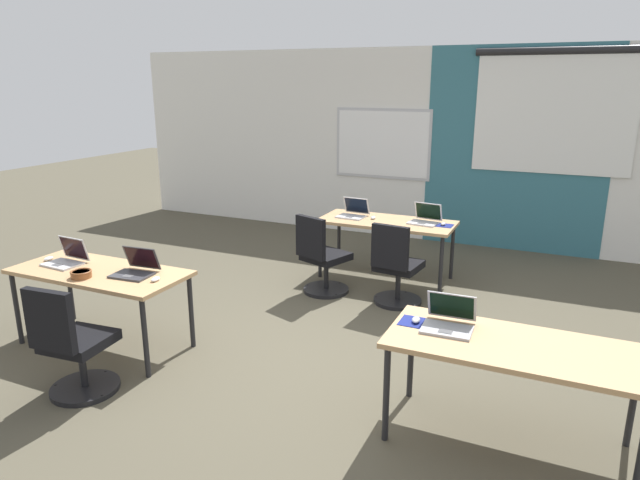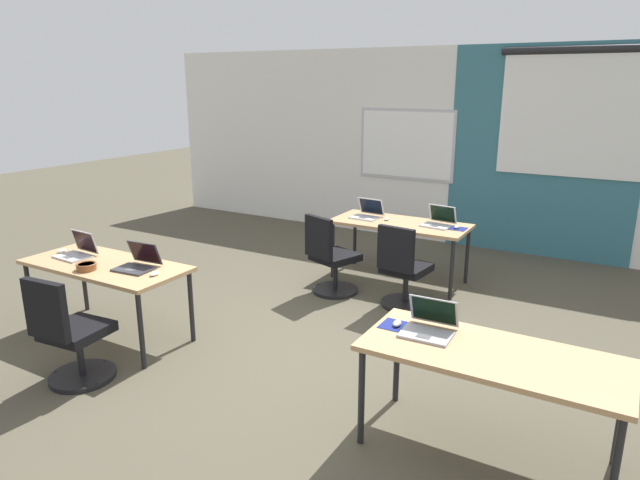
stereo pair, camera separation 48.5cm
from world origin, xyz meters
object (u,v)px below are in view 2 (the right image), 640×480
object	(u,v)px
desk_far_center	(400,227)
laptop_far_left	(367,214)
mouse_near_right_inner	(397,323)
chair_far_right	(403,274)
chair_far_left	(331,262)
mouse_far_left	(387,219)
chair_near_left_inner	(70,339)
laptop_near_left_inner	(137,263)
desk_near_left	(106,270)
desk_near_right	(491,361)
mouse_near_left_inner	(155,274)
laptop_near_left_end	(77,251)
laptop_near_right_inner	(429,326)
mouse_far_right	(457,227)
laptop_far_right	(439,222)
snack_bowl	(86,266)
mouse_near_left_end	(62,251)

from	to	relation	value
desk_far_center	laptop_far_left	bearing A→B (deg)	176.60
mouse_near_right_inner	chair_far_right	size ratio (longest dim) A/B	0.12
chair_far_left	chair_far_right	size ratio (longest dim) A/B	1.00
mouse_far_left	chair_near_left_inner	bearing A→B (deg)	-107.69
desk_far_center	laptop_near_left_inner	bearing A→B (deg)	-116.61
desk_near_left	desk_near_right	bearing A→B (deg)	0.00
chair_near_left_inner	mouse_near_left_inner	bearing A→B (deg)	-110.48
mouse_far_left	laptop_near_left_end	xyz separation A→B (m)	(-1.98, -2.80, 0.03)
laptop_near_right_inner	mouse_far_right	distance (m)	2.85
laptop_far_right	mouse_near_left_inner	xyz separation A→B (m)	(-1.55, -2.88, -0.03)
laptop_near_left_end	laptop_far_right	distance (m)	3.86
chair_far_left	laptop_near_left_end	distance (m)	2.62
laptop_far_right	chair_near_left_inner	size ratio (longest dim) A/B	0.40
mouse_far_left	mouse_near_left_inner	distance (m)	2.98
mouse_near_right_inner	mouse_near_left_inner	distance (m)	2.20
laptop_far_left	chair_far_right	world-z (taller)	laptop_far_left
laptop_near_left_end	snack_bowl	distance (m)	0.47
mouse_near_right_inner	snack_bowl	distance (m)	2.84
laptop_near_left_inner	snack_bowl	size ratio (longest dim) A/B	2.00
desk_far_center	mouse_near_left_end	bearing A→B (deg)	-130.72
desk_near_left	chair_far_right	bearing A→B (deg)	43.73
chair_far_right	laptop_far_right	bearing A→B (deg)	-88.65
laptop_far_left	laptop_far_right	distance (m)	0.89
laptop_near_left_inner	desk_far_center	bearing A→B (deg)	58.69
mouse_near_right_inner	chair_far_right	xyz separation A→B (m)	(-0.73, 1.96, -0.36)
mouse_near_left_end	mouse_far_right	size ratio (longest dim) A/B	1.01
laptop_near_right_inner	laptop_near_left_end	world-z (taller)	laptop_near_left_end
mouse_far_left	laptop_near_left_inner	size ratio (longest dim) A/B	0.31
desk_near_right	laptop_near_right_inner	xyz separation A→B (m)	(-0.44, 0.07, 0.11)
desk_near_right	laptop_near_left_inner	distance (m)	3.13
mouse_near_left_end	laptop_far_right	xyz separation A→B (m)	(2.83, 2.85, 0.03)
chair_far_left	mouse_far_right	world-z (taller)	chair_far_left
desk_far_center	laptop_near_left_end	bearing A→B (deg)	-127.73
desk_far_center	laptop_near_left_end	distance (m)	3.52
laptop_near_left_inner	chair_near_left_inner	distance (m)	0.88
mouse_near_right_inner	mouse_far_right	bearing A→B (deg)	98.76
mouse_far_left	mouse_far_right	world-z (taller)	mouse_far_right
mouse_near_right_inner	chair_far_left	bearing A→B (deg)	129.31
mouse_near_left_end	laptop_near_left_end	bearing A→B (deg)	-1.18
desk_near_left	laptop_near_left_end	size ratio (longest dim) A/B	4.59
chair_near_left_inner	laptop_near_right_inner	bearing A→B (deg)	-167.68
mouse_far_left	mouse_near_left_inner	size ratio (longest dim) A/B	1.03
laptop_near_right_inner	laptop_near_left_inner	world-z (taller)	laptop_near_left_inner
desk_far_center	snack_bowl	world-z (taller)	snack_bowl
desk_near_left	laptop_near_left_inner	size ratio (longest dim) A/B	4.51
chair_far_right	snack_bowl	bearing A→B (deg)	53.33
mouse_near_right_inner	laptop_far_left	bearing A→B (deg)	119.12
desk_near_left	chair_far_right	size ratio (longest dim) A/B	1.74
laptop_near_right_inner	mouse_far_right	xyz separation A→B (m)	(-0.65, 2.77, -0.03)
chair_far_right	mouse_far_right	bearing A→B (deg)	-103.50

